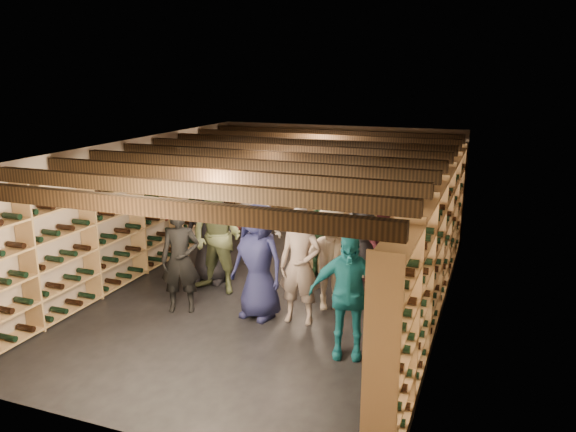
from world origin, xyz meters
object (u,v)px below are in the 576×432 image
(crate_stack_right, at_px, (348,260))
(person_3, at_px, (330,259))
(person_1, at_px, (180,260))
(person_7, at_px, (300,266))
(person_2, at_px, (217,237))
(person_8, at_px, (385,243))
(person_0, at_px, (210,228))
(person_5, at_px, (207,225))
(person_10, at_px, (320,235))
(crate_loose, at_px, (321,242))
(person_9, at_px, (253,218))
(person_4, at_px, (347,295))
(person_6, at_px, (258,261))
(person_12, at_px, (362,233))
(crate_stack_left, at_px, (314,256))

(crate_stack_right, bearing_deg, person_3, -85.46)
(person_1, xyz_separation_m, person_7, (1.81, 0.27, 0.04))
(person_2, relative_size, person_3, 1.18)
(person_1, xyz_separation_m, person_8, (2.67, 2.18, -0.07))
(person_3, bearing_deg, person_8, 43.34)
(person_0, relative_size, person_5, 1.11)
(person_5, bearing_deg, person_3, -12.76)
(person_0, relative_size, person_10, 1.29)
(person_10, bearing_deg, person_2, -138.06)
(person_1, relative_size, person_2, 0.86)
(crate_loose, relative_size, person_8, 0.34)
(crate_loose, height_order, person_5, person_5)
(person_9, relative_size, person_10, 1.21)
(crate_loose, xyz_separation_m, person_1, (-1.00, -3.91, 0.73))
(crate_stack_right, relative_size, person_7, 0.31)
(person_0, bearing_deg, person_5, 123.81)
(person_2, relative_size, person_4, 1.14)
(person_2, relative_size, person_6, 1.09)
(person_6, distance_m, person_12, 2.47)
(crate_loose, distance_m, person_3, 3.30)
(crate_stack_left, height_order, person_2, person_2)
(person_4, bearing_deg, person_12, 87.57)
(crate_stack_left, distance_m, crate_loose, 1.48)
(crate_loose, bearing_deg, person_5, -124.83)
(person_4, relative_size, person_12, 1.06)
(person_7, bearing_deg, person_3, 61.11)
(person_5, bearing_deg, crate_loose, 60.83)
(crate_stack_left, distance_m, person_5, 2.05)
(person_2, bearing_deg, person_12, 45.62)
(crate_stack_right, height_order, person_6, person_6)
(person_6, bearing_deg, person_10, 93.04)
(person_10, bearing_deg, person_1, -127.63)
(person_10, bearing_deg, person_0, -154.53)
(person_5, distance_m, person_10, 2.06)
(person_1, height_order, person_9, person_9)
(person_0, bearing_deg, person_6, -39.75)
(person_0, relative_size, person_6, 1.09)
(person_2, relative_size, person_12, 1.21)
(person_1, height_order, person_2, person_2)
(person_7, distance_m, person_8, 2.09)
(person_0, xyz_separation_m, person_3, (2.28, -0.42, -0.15))
(crate_stack_left, xyz_separation_m, person_9, (-1.19, -0.09, 0.64))
(person_9, distance_m, person_12, 2.09)
(person_12, bearing_deg, crate_loose, 137.01)
(crate_stack_right, relative_size, person_3, 0.33)
(person_0, height_order, person_12, person_0)
(person_3, bearing_deg, crate_stack_right, 72.04)
(crate_stack_right, height_order, person_2, person_2)
(person_8, xyz_separation_m, person_9, (-2.55, 0.20, 0.15))
(crate_loose, bearing_deg, person_7, -77.39)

